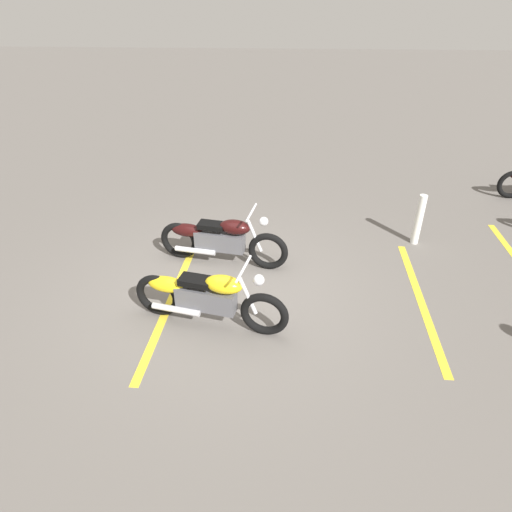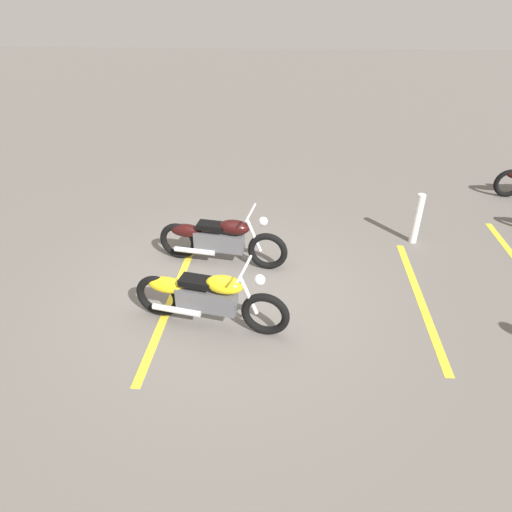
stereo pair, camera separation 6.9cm
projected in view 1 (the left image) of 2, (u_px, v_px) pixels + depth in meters
The scene contains 6 objects.
ground_plane at pixel (225, 290), 6.90m from camera, with size 60.00×60.00×0.00m, color #66605B.
motorcycle_bright_foreground at pixel (205, 297), 6.00m from camera, with size 2.20×0.72×1.04m.
motorcycle_dark_foreground at pixel (219, 239), 7.35m from camera, with size 2.22×0.67×1.04m.
bollard_post at pixel (419, 220), 7.92m from camera, with size 0.14×0.14×0.96m, color white.
parking_stripe_near at pixel (169, 305), 6.59m from camera, with size 3.20×0.12×0.01m, color yellow.
parking_stripe_mid at pixel (420, 300), 6.69m from camera, with size 3.20×0.12×0.01m, color yellow.
Camera 1 is at (0.81, -5.54, 4.10)m, focal length 30.84 mm.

